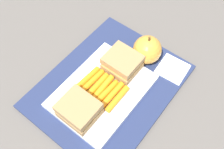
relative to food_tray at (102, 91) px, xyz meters
name	(u,v)px	position (x,y,z in m)	size (l,w,h in m)	color
ground_plane	(109,87)	(0.03, 0.00, -0.02)	(2.40, 2.40, 0.00)	#56514C
lunchbag_mat	(109,86)	(0.03, 0.00, -0.01)	(0.36, 0.28, 0.01)	navy
food_tray	(102,91)	(0.00, 0.00, 0.00)	(0.23, 0.17, 0.01)	white
sandwich_half_left	(79,110)	(-0.08, 0.00, 0.03)	(0.07, 0.08, 0.04)	#9E7A4C
sandwich_half_right	(122,63)	(0.08, 0.00, 0.03)	(0.07, 0.08, 0.04)	#9E7A4C
carrot_sticks_bundle	(102,88)	(0.00, 0.00, 0.01)	(0.08, 0.10, 0.02)	orange
apple	(147,50)	(0.15, -0.03, 0.03)	(0.07, 0.07, 0.08)	gold
paper_napkin	(173,69)	(0.16, -0.10, 0.00)	(0.07, 0.07, 0.00)	white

